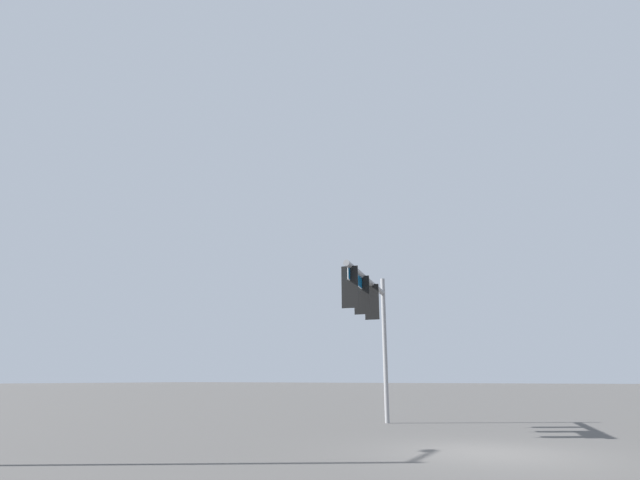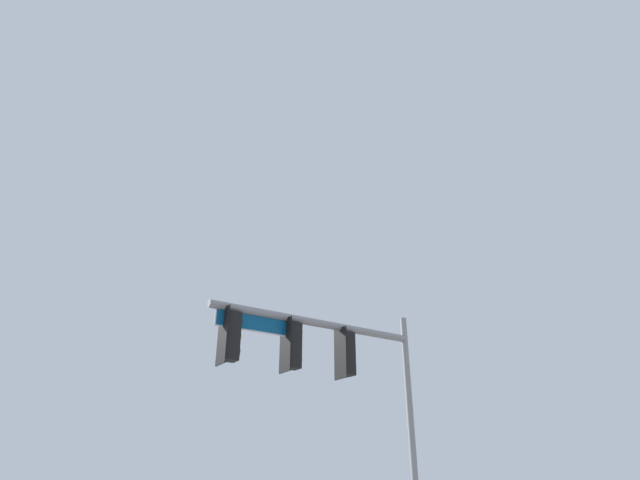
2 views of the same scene
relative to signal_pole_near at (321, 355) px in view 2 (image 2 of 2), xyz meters
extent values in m
cylinder|color=gray|center=(-2.76, -0.58, -1.43)|extent=(0.18, 0.18, 5.63)
cylinder|color=gray|center=(0.10, 0.02, 0.79)|extent=(5.76, 1.40, 0.19)
cube|color=black|center=(-0.58, -0.12, 0.12)|extent=(0.14, 0.51, 1.30)
cube|color=black|center=(-0.76, -0.16, 0.12)|extent=(0.42, 0.39, 1.10)
cylinder|color=black|center=(-0.76, -0.16, 0.73)|extent=(0.04, 0.04, 0.12)
cylinder|color=#340503|center=(-0.96, -0.20, 0.45)|extent=(0.07, 0.22, 0.22)
cylinder|color=yellow|center=(-0.96, -0.20, 0.12)|extent=(0.07, 0.22, 0.22)
cylinder|color=black|center=(-0.96, -0.20, -0.21)|extent=(0.07, 0.22, 0.22)
cube|color=black|center=(1.00, 0.21, 0.12)|extent=(0.14, 0.51, 1.30)
cube|color=black|center=(0.81, 0.17, 0.12)|extent=(0.42, 0.39, 1.10)
cylinder|color=black|center=(0.81, 0.17, 0.73)|extent=(0.04, 0.04, 0.12)
cylinder|color=#340503|center=(0.62, 0.13, 0.45)|extent=(0.07, 0.22, 0.22)
cylinder|color=yellow|center=(0.62, 0.13, 0.12)|extent=(0.07, 0.22, 0.22)
cylinder|color=black|center=(0.62, 0.13, -0.21)|extent=(0.07, 0.22, 0.22)
cube|color=black|center=(2.57, 0.54, 0.12)|extent=(0.14, 0.51, 1.30)
cube|color=black|center=(2.38, 0.50, 0.12)|extent=(0.42, 0.39, 1.10)
cylinder|color=black|center=(2.38, 0.50, 0.73)|extent=(0.04, 0.04, 0.12)
cylinder|color=#340503|center=(2.19, 0.46, 0.45)|extent=(0.07, 0.22, 0.22)
cylinder|color=yellow|center=(2.19, 0.46, 0.12)|extent=(0.07, 0.22, 0.22)
cylinder|color=black|center=(2.19, 0.46, -0.21)|extent=(0.07, 0.22, 0.22)
cube|color=#0A4C7F|center=(1.86, 0.39, 0.51)|extent=(1.81, 0.42, 0.35)
cube|color=white|center=(1.86, 0.39, 0.51)|extent=(1.87, 0.42, 0.41)
camera|label=1|loc=(16.12, 7.24, -2.61)|focal=28.00mm
camera|label=2|loc=(4.51, 11.52, -2.75)|focal=28.00mm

